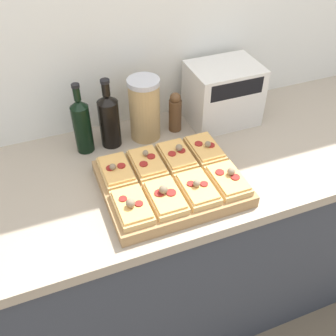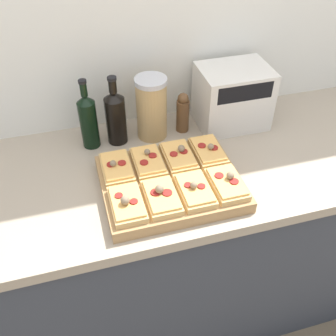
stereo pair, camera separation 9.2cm
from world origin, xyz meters
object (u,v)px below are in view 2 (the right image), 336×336
Objects in this scene: wine_bottle at (116,116)px; toaster_oven at (232,97)px; cutting_board at (170,183)px; pepper_mill at (183,113)px; olive_oil_bottle at (88,120)px; grain_jar_tall at (152,108)px.

wine_bottle is 0.92× the size of toaster_oven.
cutting_board is at bearing -68.63° from wine_bottle.
pepper_mill is at bearing 0.00° from wine_bottle.
olive_oil_bottle reaches higher than grain_jar_tall.
pepper_mill is 0.56× the size of toaster_oven.
wine_bottle is at bearing 0.00° from olive_oil_bottle.
pepper_mill is at bearing 0.00° from olive_oil_bottle.
olive_oil_bottle reaches higher than cutting_board.
grain_jar_tall is (0.02, 0.31, 0.10)m from cutting_board.
olive_oil_bottle is 0.23m from grain_jar_tall.
wine_bottle is 0.26m from pepper_mill.
olive_oil_bottle is 1.66× the size of pepper_mill.
olive_oil_bottle is at bearing 180.00° from wine_bottle.
cutting_board is at bearing -137.83° from toaster_oven.
cutting_board is 0.46m from toaster_oven.
olive_oil_bottle reaches higher than wine_bottle.
wine_bottle is 0.46m from toaster_oven.
grain_jar_tall reaches higher than toaster_oven.
pepper_mill reaches higher than cutting_board.
toaster_oven is (0.55, -0.00, 0.01)m from olive_oil_bottle.
olive_oil_bottle is at bearing 179.91° from toaster_oven.
toaster_oven is at bearing -0.09° from olive_oil_bottle.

